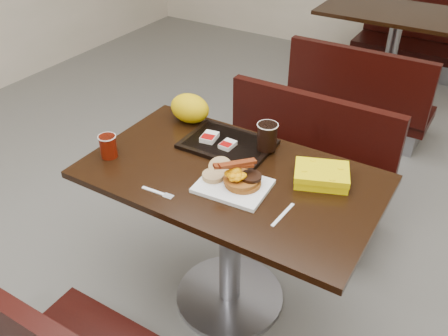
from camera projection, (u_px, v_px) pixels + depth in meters
The scene contains 24 objects.
floor at pixel (230, 298), 2.38m from camera, with size 6.00×7.00×0.01m, color slate.
table_near at pixel (230, 242), 2.17m from camera, with size 1.20×0.70×0.75m, color black, non-canonical shape.
bench_near_n at pixel (295, 169), 2.67m from camera, with size 1.00×0.46×0.72m, color black, non-canonical shape.
table_far at pixel (390, 57), 4.00m from camera, with size 1.20×0.70×0.75m, color black, non-canonical shape.
bench_far_s at pixel (363, 89), 3.52m from camera, with size 1.00×0.46×0.72m, color black, non-canonical shape.
bench_far_n at pixel (411, 34), 4.50m from camera, with size 1.00×0.46×0.72m, color black, non-canonical shape.
platter at pixel (233, 186), 1.88m from camera, with size 0.27×0.21×0.02m, color white.
pancake_stack at pixel (243, 181), 1.87m from camera, with size 0.14×0.14×0.03m, color brown.
sausage_patty at pixel (251, 176), 1.85m from camera, with size 0.08×0.08×0.01m, color black.
scrambled_eggs at pixel (235, 172), 1.85m from camera, with size 0.09×0.08×0.05m, color #FFAD05.
bacon_strips at pixel (234, 165), 1.83m from camera, with size 0.16×0.07×0.01m, color #460C05, non-canonical shape.
muffin_bottom at pixel (213, 176), 1.90m from camera, with size 0.09×0.09×0.02m, color tan.
muffin_top at pixel (220, 167), 1.93m from camera, with size 0.09×0.09×0.02m, color tan.
coffee_cup_near at pixel (108, 146), 2.04m from camera, with size 0.07×0.07×0.10m, color maroon.
fork at pixel (153, 191), 1.86m from camera, with size 0.14×0.03×0.00m, color white, non-canonical shape.
knife at pixel (283, 215), 1.74m from camera, with size 0.15×0.01×0.00m, color white.
condiment_syrup at pixel (232, 170), 1.97m from camera, with size 0.04×0.03×0.01m, color #AF5E07.
condiment_ketchup at pixel (234, 157), 2.05m from camera, with size 0.04×0.03×0.01m, color #8C0504.
tray at pixel (228, 144), 2.13m from camera, with size 0.38×0.27×0.02m, color black.
hashbrown_sleeve_left at pixel (209, 137), 2.14m from camera, with size 0.06×0.08×0.02m, color silver.
hashbrown_sleeve_right at pixel (228, 145), 2.09m from camera, with size 0.05×0.07×0.02m, color silver.
coffee_cup_far at pixel (267, 136), 2.05m from camera, with size 0.08×0.08×0.12m, color black.
clamshell at pixel (321, 175), 1.90m from camera, with size 0.21×0.16×0.06m, color yellow.
paper_bag at pixel (190, 108), 2.28m from camera, with size 0.20×0.14×0.14m, color #D49707.
Camera 1 is at (0.81, -1.38, 1.88)m, focal length 38.78 mm.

